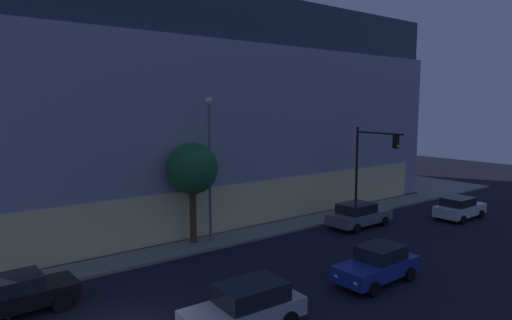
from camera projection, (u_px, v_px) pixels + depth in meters
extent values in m
cube|color=#4C4C51|center=(174.00, 195.00, 39.95)|extent=(36.50, 25.99, 0.15)
cube|color=#F5E998|center=(259.00, 202.00, 29.78)|extent=(32.49, 0.60, 2.91)
cube|color=#9690A8|center=(173.00, 128.00, 39.21)|extent=(36.10, 25.59, 11.99)
cube|color=#293B4F|center=(171.00, 41.00, 38.29)|extent=(35.38, 25.08, 3.22)
cylinder|color=black|center=(357.00, 171.00, 32.28)|extent=(0.18, 0.18, 6.43)
cylinder|color=black|center=(379.00, 133.00, 30.24)|extent=(0.41, 4.07, 0.12)
cube|color=black|center=(396.00, 142.00, 29.11)|extent=(0.34, 0.34, 0.90)
sphere|color=yellow|center=(398.00, 146.00, 29.00)|extent=(0.18, 0.18, 0.18)
cylinder|color=#5E5E5E|center=(210.00, 173.00, 25.65)|extent=(0.16, 0.16, 8.08)
sphere|color=#F9EFC6|center=(209.00, 101.00, 25.14)|extent=(0.44, 0.44, 0.44)
cylinder|color=#4C331E|center=(193.00, 216.00, 25.57)|extent=(0.39, 0.39, 3.18)
sphere|color=#1E612C|center=(192.00, 168.00, 25.23)|extent=(2.98, 2.98, 2.98)
cube|color=black|center=(18.00, 297.00, 17.13)|extent=(4.40, 2.01, 0.63)
cube|color=black|center=(8.00, 285.00, 16.85)|extent=(2.44, 1.74, 0.57)
cube|color=#F9F4CC|center=(70.00, 280.00, 18.88)|extent=(0.13, 0.21, 0.12)
cube|color=#F9F4CC|center=(78.00, 287.00, 18.06)|extent=(0.13, 0.21, 0.12)
cylinder|color=black|center=(49.00, 289.00, 18.71)|extent=(0.71, 0.27, 0.70)
cylinder|color=black|center=(61.00, 303.00, 17.33)|extent=(0.71, 0.27, 0.70)
cube|color=#B7BABF|center=(244.00, 312.00, 15.84)|extent=(4.55, 1.98, 0.67)
cube|color=black|center=(251.00, 292.00, 15.96)|extent=(2.51, 1.74, 0.68)
cylinder|color=black|center=(290.00, 320.00, 15.94)|extent=(0.70, 0.26, 0.69)
cylinder|color=black|center=(260.00, 302.00, 17.44)|extent=(0.70, 0.26, 0.69)
cube|color=navy|center=(376.00, 268.00, 20.22)|extent=(4.42, 1.92, 0.70)
cube|color=black|center=(381.00, 252.00, 20.34)|extent=(2.08, 1.67, 0.64)
cube|color=#F9F4CC|center=(356.00, 283.00, 18.47)|extent=(0.13, 0.20, 0.12)
cube|color=#F9F4CC|center=(337.00, 276.00, 19.30)|extent=(0.13, 0.20, 0.12)
cylinder|color=black|center=(374.00, 289.00, 18.73)|extent=(0.66, 0.26, 0.65)
cylinder|color=black|center=(342.00, 277.00, 20.10)|extent=(0.66, 0.26, 0.65)
cylinder|color=black|center=(410.00, 274.00, 20.42)|extent=(0.66, 0.26, 0.65)
cylinder|color=black|center=(377.00, 263.00, 21.79)|extent=(0.66, 0.26, 0.65)
cube|color=slate|center=(359.00, 217.00, 29.61)|extent=(4.72, 2.03, 0.68)
cube|color=black|center=(356.00, 208.00, 29.32)|extent=(2.33, 1.80, 0.62)
cube|color=#F9F4CC|center=(374.00, 210.00, 31.47)|extent=(0.12, 0.20, 0.12)
cube|color=#F9F4CC|center=(388.00, 213.00, 30.55)|extent=(0.12, 0.20, 0.12)
cylinder|color=black|center=(362.00, 216.00, 31.31)|extent=(0.65, 0.25, 0.65)
cylinder|color=black|center=(385.00, 221.00, 29.78)|extent=(0.65, 0.25, 0.65)
cylinder|color=black|center=(334.00, 222.00, 29.53)|extent=(0.65, 0.25, 0.65)
cylinder|color=black|center=(357.00, 229.00, 28.00)|extent=(0.65, 0.25, 0.65)
cube|color=silver|center=(460.00, 210.00, 31.68)|extent=(4.22, 1.89, 0.71)
cube|color=black|center=(458.00, 201.00, 31.41)|extent=(2.19, 1.68, 0.58)
cube|color=#F9F4CC|center=(466.00, 204.00, 33.36)|extent=(0.12, 0.20, 0.12)
cube|color=#F9F4CC|center=(481.00, 207.00, 32.50)|extent=(0.12, 0.20, 0.12)
cylinder|color=black|center=(456.00, 210.00, 33.24)|extent=(0.62, 0.25, 0.61)
cylinder|color=black|center=(481.00, 214.00, 31.80)|extent=(0.62, 0.25, 0.61)
cylinder|color=black|center=(438.00, 215.00, 31.65)|extent=(0.62, 0.25, 0.61)
cylinder|color=black|center=(463.00, 220.00, 30.21)|extent=(0.62, 0.25, 0.61)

